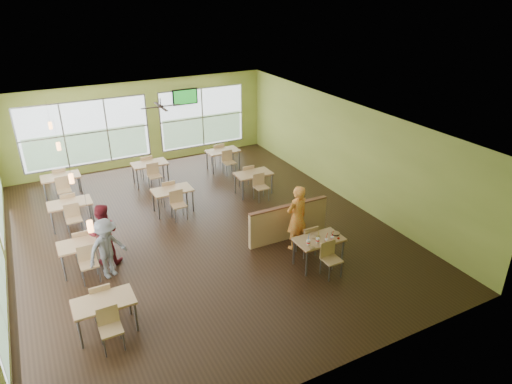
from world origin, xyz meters
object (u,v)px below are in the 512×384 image
(half_wall_divider, at_px, (288,222))
(food_basket, at_px, (335,234))
(man_plaid, at_px, (297,218))
(main_table, at_px, (319,243))

(half_wall_divider, height_order, food_basket, half_wall_divider)
(half_wall_divider, distance_m, food_basket, 1.57)
(half_wall_divider, relative_size, man_plaid, 1.33)
(half_wall_divider, relative_size, food_basket, 10.57)
(half_wall_divider, bearing_deg, food_basket, -72.22)
(main_table, distance_m, man_plaid, 0.98)
(main_table, relative_size, man_plaid, 0.84)
(main_table, height_order, man_plaid, man_plaid)
(main_table, relative_size, half_wall_divider, 0.63)
(half_wall_divider, xyz_separation_m, man_plaid, (-0.06, -0.51, 0.38))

